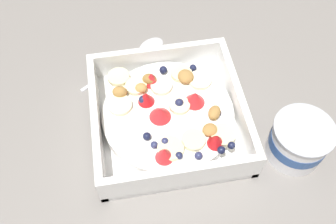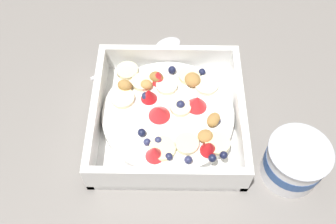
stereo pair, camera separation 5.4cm
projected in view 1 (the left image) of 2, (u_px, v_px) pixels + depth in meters
ground_plane at (180, 124)px, 0.56m from camera, size 2.40×2.40×0.00m
fruit_bowl at (168, 115)px, 0.55m from camera, size 0.22×0.22×0.06m
spoon at (139, 52)px, 0.64m from camera, size 0.11×0.16×0.01m
yogurt_cup at (298, 141)px, 0.51m from camera, size 0.08×0.08×0.06m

